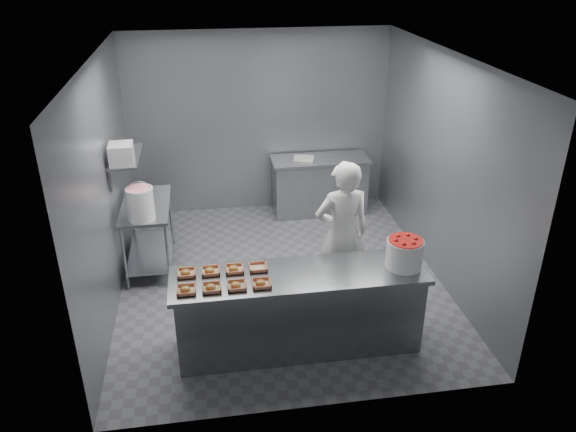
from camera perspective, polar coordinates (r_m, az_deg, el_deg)
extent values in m
plane|color=#4C4C51|center=(7.28, -0.76, -6.34)|extent=(4.50, 4.50, 0.00)
plane|color=white|center=(6.25, -0.91, 15.91)|extent=(4.50, 4.50, 0.00)
cube|color=slate|center=(8.75, -2.96, 9.40)|extent=(4.00, 0.04, 2.80)
cube|color=slate|center=(6.68, -18.09, 2.73)|extent=(0.04, 4.50, 2.80)
cube|color=slate|center=(7.18, 15.24, 4.72)|extent=(0.04, 4.50, 2.80)
cube|color=slate|center=(5.69, 1.16, -6.08)|extent=(2.60, 0.70, 0.05)
cube|color=slate|center=(5.94, 1.12, -9.76)|extent=(2.50, 0.64, 0.85)
cube|color=slate|center=(7.38, -14.27, 1.04)|extent=(0.60, 1.20, 0.04)
cube|color=slate|center=(7.68, -13.72, -3.56)|extent=(0.56, 1.15, 0.03)
cylinder|color=slate|center=(7.11, -16.28, -4.20)|extent=(0.04, 0.04, 0.88)
cylinder|color=slate|center=(7.06, -12.09, -3.95)|extent=(0.04, 0.04, 0.88)
cylinder|color=slate|center=(8.10, -15.49, -0.26)|extent=(0.04, 0.04, 0.88)
cylinder|color=slate|center=(8.05, -11.82, 0.00)|extent=(0.04, 0.04, 0.88)
cube|color=slate|center=(8.72, 3.29, 5.71)|extent=(1.50, 0.60, 0.05)
cube|color=slate|center=(8.89, 3.22, 2.98)|extent=(1.44, 0.55, 0.85)
cube|color=slate|center=(7.15, -16.21, 5.82)|extent=(0.35, 0.90, 0.03)
cube|color=tan|center=(5.47, -10.29, -7.40)|extent=(0.18, 0.18, 0.04)
cube|color=white|center=(5.49, -9.81, -7.38)|extent=(0.10, 0.06, 0.00)
ellipsoid|color=#A47B29|center=(5.47, -10.40, -7.32)|extent=(0.10, 0.10, 0.05)
cube|color=tan|center=(5.47, -7.76, -7.24)|extent=(0.18, 0.18, 0.04)
cube|color=white|center=(5.48, -7.28, -7.21)|extent=(0.10, 0.06, 0.00)
ellipsoid|color=#A47B29|center=(5.46, -7.87, -7.16)|extent=(0.10, 0.10, 0.05)
cube|color=tan|center=(5.47, -5.23, -7.06)|extent=(0.18, 0.18, 0.04)
cube|color=white|center=(5.49, -4.77, -7.03)|extent=(0.10, 0.06, 0.00)
ellipsoid|color=#A47B29|center=(5.46, -5.34, -6.98)|extent=(0.10, 0.10, 0.05)
cube|color=tan|center=(5.49, -2.71, -6.87)|extent=(0.18, 0.18, 0.04)
cube|color=white|center=(5.51, -2.26, -6.84)|extent=(0.10, 0.06, 0.00)
ellipsoid|color=#A47B29|center=(5.48, -2.82, -6.79)|extent=(0.10, 0.10, 0.05)
cube|color=tan|center=(5.73, -10.27, -5.72)|extent=(0.18, 0.18, 0.04)
cube|color=white|center=(5.75, -9.81, -5.70)|extent=(0.10, 0.06, 0.00)
ellipsoid|color=#A47B29|center=(5.73, -10.38, -5.64)|extent=(0.10, 0.10, 0.05)
cube|color=tan|center=(5.73, -7.86, -5.56)|extent=(0.18, 0.18, 0.04)
cube|color=white|center=(5.75, -7.41, -5.54)|extent=(0.10, 0.06, 0.00)
ellipsoid|color=#A47B29|center=(5.72, -7.97, -5.48)|extent=(0.10, 0.10, 0.05)
cube|color=tan|center=(5.73, -5.46, -5.39)|extent=(0.18, 0.18, 0.04)
cube|color=white|center=(5.75, -5.02, -5.37)|extent=(0.10, 0.06, 0.00)
ellipsoid|color=#A47B29|center=(5.73, -5.56, -5.31)|extent=(0.10, 0.10, 0.05)
cube|color=tan|center=(5.75, -3.06, -5.21)|extent=(0.18, 0.18, 0.04)
cube|color=white|center=(5.77, -2.63, -5.19)|extent=(0.10, 0.06, 0.00)
imported|color=white|center=(6.47, 5.50, -1.84)|extent=(0.68, 0.48, 1.78)
cylinder|color=silver|center=(5.84, 11.74, -3.77)|extent=(0.37, 0.37, 0.30)
cylinder|color=red|center=(5.77, 11.86, -2.56)|extent=(0.35, 0.35, 0.04)
cylinder|color=silver|center=(6.89, -14.74, 1.19)|extent=(0.32, 0.32, 0.40)
cylinder|color=pink|center=(6.81, -14.93, 2.70)|extent=(0.30, 0.30, 0.02)
torus|color=slate|center=(6.84, -14.86, 2.11)|extent=(0.34, 0.01, 0.34)
cylinder|color=silver|center=(7.49, -14.94, 1.60)|extent=(0.38, 0.38, 0.02)
cube|color=#CCB28C|center=(7.77, -14.20, 2.58)|extent=(0.17, 0.16, 0.02)
cube|color=gray|center=(6.86, -16.57, 6.09)|extent=(0.29, 0.33, 0.24)
cube|color=silver|center=(8.66, 1.61, 5.89)|extent=(0.35, 0.29, 0.04)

